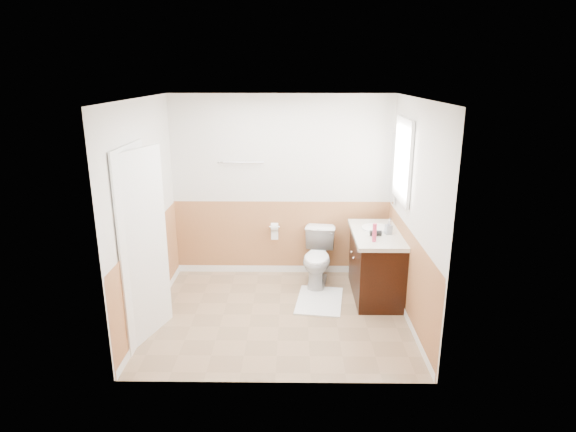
{
  "coord_description": "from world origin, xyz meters",
  "views": [
    {
      "loc": [
        0.17,
        -5.14,
        2.76
      ],
      "look_at": [
        0.1,
        0.25,
        1.15
      ],
      "focal_mm": 30.05,
      "sensor_mm": 36.0,
      "label": 1
    }
  ],
  "objects_px": {
    "vanity_cabinet": "(376,266)",
    "lotion_bottle": "(374,233)",
    "bath_mat": "(319,301)",
    "soap_dispenser": "(389,227)",
    "toilet": "(318,258)"
  },
  "relations": [
    {
      "from": "toilet",
      "to": "vanity_cabinet",
      "type": "bearing_deg",
      "value": -17.79
    },
    {
      "from": "toilet",
      "to": "vanity_cabinet",
      "type": "distance_m",
      "value": 0.8
    },
    {
      "from": "vanity_cabinet",
      "to": "lotion_bottle",
      "type": "height_order",
      "value": "lotion_bottle"
    },
    {
      "from": "toilet",
      "to": "bath_mat",
      "type": "height_order",
      "value": "toilet"
    },
    {
      "from": "toilet",
      "to": "lotion_bottle",
      "type": "height_order",
      "value": "lotion_bottle"
    },
    {
      "from": "toilet",
      "to": "soap_dispenser",
      "type": "distance_m",
      "value": 1.09
    },
    {
      "from": "vanity_cabinet",
      "to": "lotion_bottle",
      "type": "distance_m",
      "value": 0.66
    },
    {
      "from": "vanity_cabinet",
      "to": "bath_mat",
      "type": "bearing_deg",
      "value": -164.62
    },
    {
      "from": "bath_mat",
      "to": "soap_dispenser",
      "type": "distance_m",
      "value": 1.26
    },
    {
      "from": "vanity_cabinet",
      "to": "soap_dispenser",
      "type": "relative_size",
      "value": 6.52
    },
    {
      "from": "lotion_bottle",
      "to": "toilet",
      "type": "bearing_deg",
      "value": 132.2
    },
    {
      "from": "lotion_bottle",
      "to": "bath_mat",
      "type": "bearing_deg",
      "value": 167.22
    },
    {
      "from": "soap_dispenser",
      "to": "lotion_bottle",
      "type": "bearing_deg",
      "value": -127.79
    },
    {
      "from": "toilet",
      "to": "vanity_cabinet",
      "type": "height_order",
      "value": "vanity_cabinet"
    },
    {
      "from": "toilet",
      "to": "lotion_bottle",
      "type": "distance_m",
      "value": 1.09
    }
  ]
}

